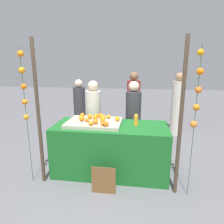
% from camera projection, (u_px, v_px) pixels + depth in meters
% --- Properties ---
extents(ground_plane, '(24.00, 24.00, 0.00)m').
position_uv_depth(ground_plane, '(111.00, 171.00, 3.71)').
color(ground_plane, slate).
extents(stall_counter, '(1.97, 0.86, 0.88)m').
position_uv_depth(stall_counter, '(111.00, 149.00, 3.60)').
color(stall_counter, '#196023').
rests_on(stall_counter, ground_plane).
extents(orange_tray, '(0.94, 0.69, 0.06)m').
position_uv_depth(orange_tray, '(94.00, 123.00, 3.55)').
color(orange_tray, '#B2AD99').
rests_on(orange_tray, stall_counter).
extents(orange_0, '(0.07, 0.07, 0.07)m').
position_uv_depth(orange_0, '(109.00, 117.00, 3.69)').
color(orange_0, orange).
rests_on(orange_0, orange_tray).
extents(orange_1, '(0.08, 0.08, 0.08)m').
position_uv_depth(orange_1, '(96.00, 116.00, 3.71)').
color(orange_1, orange).
rests_on(orange_1, orange_tray).
extents(orange_2, '(0.08, 0.08, 0.08)m').
position_uv_depth(orange_2, '(87.00, 120.00, 3.49)').
color(orange_2, orange).
rests_on(orange_2, orange_tray).
extents(orange_3, '(0.09, 0.09, 0.09)m').
position_uv_depth(orange_3, '(90.00, 116.00, 3.67)').
color(orange_3, orange).
rests_on(orange_3, orange_tray).
extents(orange_4, '(0.08, 0.08, 0.08)m').
position_uv_depth(orange_4, '(106.00, 124.00, 3.23)').
color(orange_4, orange).
rests_on(orange_4, orange_tray).
extents(orange_5, '(0.08, 0.08, 0.08)m').
position_uv_depth(orange_5, '(82.00, 116.00, 3.68)').
color(orange_5, orange).
rests_on(orange_5, orange_tray).
extents(orange_6, '(0.08, 0.08, 0.08)m').
position_uv_depth(orange_6, '(117.00, 119.00, 3.52)').
color(orange_6, orange).
rests_on(orange_6, orange_tray).
extents(orange_7, '(0.09, 0.09, 0.09)m').
position_uv_depth(orange_7, '(96.00, 121.00, 3.36)').
color(orange_7, orange).
rests_on(orange_7, orange_tray).
extents(orange_8, '(0.08, 0.08, 0.08)m').
position_uv_depth(orange_8, '(82.00, 115.00, 3.80)').
color(orange_8, orange).
rests_on(orange_8, orange_tray).
extents(orange_9, '(0.08, 0.08, 0.08)m').
position_uv_depth(orange_9, '(104.00, 117.00, 3.65)').
color(orange_9, orange).
rests_on(orange_9, orange_tray).
extents(orange_10, '(0.09, 0.09, 0.09)m').
position_uv_depth(orange_10, '(101.00, 116.00, 3.72)').
color(orange_10, orange).
rests_on(orange_10, orange_tray).
extents(orange_11, '(0.07, 0.07, 0.07)m').
position_uv_depth(orange_11, '(103.00, 123.00, 3.28)').
color(orange_11, orange).
rests_on(orange_11, orange_tray).
extents(orange_12, '(0.08, 0.08, 0.08)m').
position_uv_depth(orange_12, '(91.00, 123.00, 3.28)').
color(orange_12, orange).
rests_on(orange_12, orange_tray).
extents(orange_13, '(0.09, 0.09, 0.09)m').
position_uv_depth(orange_13, '(95.00, 118.00, 3.59)').
color(orange_13, orange).
rests_on(orange_13, orange_tray).
extents(orange_14, '(0.09, 0.09, 0.09)m').
position_uv_depth(orange_14, '(103.00, 119.00, 3.50)').
color(orange_14, orange).
rests_on(orange_14, orange_tray).
extents(orange_15, '(0.09, 0.09, 0.09)m').
position_uv_depth(orange_15, '(82.00, 119.00, 3.53)').
color(orange_15, orange).
rests_on(orange_15, orange_tray).
extents(juice_bottle, '(0.07, 0.07, 0.20)m').
position_uv_depth(juice_bottle, '(136.00, 120.00, 3.45)').
color(juice_bottle, orange).
rests_on(juice_bottle, stall_counter).
extents(chalkboard_sign, '(0.37, 0.03, 0.45)m').
position_uv_depth(chalkboard_sign, '(104.00, 180.00, 3.04)').
color(chalkboard_sign, brown).
rests_on(chalkboard_sign, ground_plane).
extents(vendor_left, '(0.32, 0.32, 1.58)m').
position_uv_depth(vendor_left, '(94.00, 120.00, 4.30)').
color(vendor_left, beige).
rests_on(vendor_left, ground_plane).
extents(vendor_right, '(0.32, 0.32, 1.58)m').
position_uv_depth(vendor_right, '(133.00, 122.00, 4.22)').
color(vendor_right, '#333338').
rests_on(vendor_right, ground_plane).
extents(crowd_person_0, '(0.34, 0.34, 1.69)m').
position_uv_depth(crowd_person_0, '(177.00, 106.00, 5.44)').
color(crowd_person_0, beige).
rests_on(crowd_person_0, ground_plane).
extents(crowd_person_1, '(0.34, 0.34, 1.72)m').
position_uv_depth(crowd_person_1, '(133.00, 107.00, 5.32)').
color(crowd_person_1, maroon).
rests_on(crowd_person_1, ground_plane).
extents(crowd_person_2, '(0.30, 0.30, 1.52)m').
position_uv_depth(crowd_person_2, '(80.00, 110.00, 5.35)').
color(crowd_person_2, '#333338').
rests_on(crowd_person_2, ground_plane).
extents(canopy_post_left, '(0.06, 0.06, 2.29)m').
position_uv_depth(canopy_post_left, '(38.00, 115.00, 3.13)').
color(canopy_post_left, '#473828').
rests_on(canopy_post_left, ground_plane).
extents(canopy_post_right, '(0.06, 0.06, 2.29)m').
position_uv_depth(canopy_post_right, '(181.00, 120.00, 2.83)').
color(canopy_post_right, '#473828').
rests_on(canopy_post_right, ground_plane).
extents(garland_strand_left, '(0.11, 0.10, 2.16)m').
position_uv_depth(garland_strand_left, '(23.00, 85.00, 3.03)').
color(garland_strand_left, '#2D4C23').
rests_on(garland_strand_left, ground_plane).
extents(garland_strand_right, '(0.11, 0.10, 2.16)m').
position_uv_depth(garland_strand_right, '(197.00, 93.00, 2.67)').
color(garland_strand_right, '#2D4C23').
rests_on(garland_strand_right, ground_plane).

